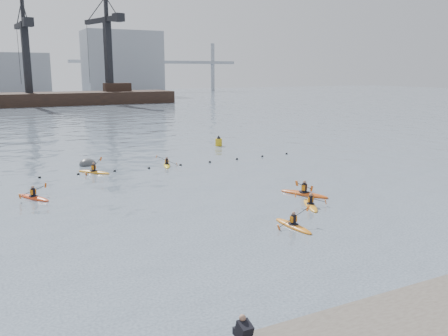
{
  "coord_description": "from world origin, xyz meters",
  "views": [
    {
      "loc": [
        -12.0,
        -16.97,
        8.41
      ],
      "look_at": [
        0.66,
        7.3,
        2.8
      ],
      "focal_mm": 38.0,
      "sensor_mm": 36.0,
      "label": 1
    }
  ],
  "objects_px": {
    "kayaker_1": "(311,205)",
    "mooring_buoy": "(88,164)",
    "nav_buoy": "(219,142)",
    "kayaker_4": "(304,193)",
    "kayaker_5": "(94,172)",
    "kayaker_0": "(293,225)",
    "kayaker_3": "(167,165)",
    "kayaker_2": "(34,197)"
  },
  "relations": [
    {
      "from": "kayaker_1",
      "to": "kayaker_3",
      "type": "distance_m",
      "value": 16.92
    },
    {
      "from": "kayaker_1",
      "to": "kayaker_4",
      "type": "relative_size",
      "value": 0.83
    },
    {
      "from": "kayaker_1",
      "to": "kayaker_2",
      "type": "distance_m",
      "value": 18.43
    },
    {
      "from": "nav_buoy",
      "to": "kayaker_4",
      "type": "bearing_deg",
      "value": -101.81
    },
    {
      "from": "kayaker_0",
      "to": "mooring_buoy",
      "type": "distance_m",
      "value": 24.13
    },
    {
      "from": "kayaker_0",
      "to": "kayaker_5",
      "type": "height_order",
      "value": "kayaker_5"
    },
    {
      "from": "kayaker_0",
      "to": "nav_buoy",
      "type": "bearing_deg",
      "value": 69.03
    },
    {
      "from": "kayaker_3",
      "to": "mooring_buoy",
      "type": "bearing_deg",
      "value": 166.9
    },
    {
      "from": "kayaker_1",
      "to": "kayaker_4",
      "type": "distance_m",
      "value": 2.83
    },
    {
      "from": "kayaker_1",
      "to": "kayaker_5",
      "type": "xyz_separation_m",
      "value": [
        -9.95,
        16.55,
        0.01
      ]
    },
    {
      "from": "mooring_buoy",
      "to": "kayaker_1",
      "type": "bearing_deg",
      "value": -64.84
    },
    {
      "from": "kayaker_3",
      "to": "mooring_buoy",
      "type": "distance_m",
      "value": 7.34
    },
    {
      "from": "kayaker_0",
      "to": "kayaker_2",
      "type": "bearing_deg",
      "value": 130.62
    },
    {
      "from": "kayaker_0",
      "to": "kayaker_1",
      "type": "relative_size",
      "value": 1.05
    },
    {
      "from": "kayaker_1",
      "to": "kayaker_5",
      "type": "distance_m",
      "value": 19.31
    },
    {
      "from": "mooring_buoy",
      "to": "nav_buoy",
      "type": "distance_m",
      "value": 16.23
    },
    {
      "from": "kayaker_3",
      "to": "kayaker_4",
      "type": "bearing_deg",
      "value": -52.38
    },
    {
      "from": "mooring_buoy",
      "to": "nav_buoy",
      "type": "bearing_deg",
      "value": 15.32
    },
    {
      "from": "kayaker_4",
      "to": "kayaker_5",
      "type": "relative_size",
      "value": 1.25
    },
    {
      "from": "kayaker_2",
      "to": "mooring_buoy",
      "type": "distance_m",
      "value": 11.84
    },
    {
      "from": "kayaker_1",
      "to": "kayaker_0",
      "type": "bearing_deg",
      "value": -114.74
    },
    {
      "from": "kayaker_1",
      "to": "kayaker_2",
      "type": "height_order",
      "value": "kayaker_1"
    },
    {
      "from": "kayaker_1",
      "to": "nav_buoy",
      "type": "relative_size",
      "value": 2.11
    },
    {
      "from": "kayaker_5",
      "to": "nav_buoy",
      "type": "bearing_deg",
      "value": -12.43
    },
    {
      "from": "kayaker_2",
      "to": "kayaker_4",
      "type": "height_order",
      "value": "kayaker_4"
    },
    {
      "from": "kayaker_4",
      "to": "kayaker_5",
      "type": "xyz_separation_m",
      "value": [
        -11.31,
        14.07,
        -0.01
      ]
    },
    {
      "from": "mooring_buoy",
      "to": "kayaker_4",
      "type": "bearing_deg",
      "value": -58.61
    },
    {
      "from": "kayaker_0",
      "to": "kayaker_4",
      "type": "relative_size",
      "value": 0.88
    },
    {
      "from": "kayaker_1",
      "to": "mooring_buoy",
      "type": "xyz_separation_m",
      "value": [
        -9.62,
        20.48,
        -0.09
      ]
    },
    {
      "from": "kayaker_4",
      "to": "kayaker_3",
      "type": "bearing_deg",
      "value": -97.71
    },
    {
      "from": "nav_buoy",
      "to": "mooring_buoy",
      "type": "bearing_deg",
      "value": -164.68
    },
    {
      "from": "kayaker_2",
      "to": "kayaker_4",
      "type": "xyz_separation_m",
      "value": [
        16.75,
        -7.67,
        0.02
      ]
    },
    {
      "from": "kayaker_2",
      "to": "kayaker_3",
      "type": "xyz_separation_m",
      "value": [
        11.99,
        6.44,
        -0.01
      ]
    },
    {
      "from": "kayaker_3",
      "to": "kayaker_5",
      "type": "relative_size",
      "value": 1.01
    },
    {
      "from": "kayaker_5",
      "to": "kayaker_0",
      "type": "bearing_deg",
      "value": -110.91
    },
    {
      "from": "kayaker_2",
      "to": "kayaker_4",
      "type": "relative_size",
      "value": 0.85
    },
    {
      "from": "kayaker_0",
      "to": "kayaker_3",
      "type": "height_order",
      "value": "kayaker_0"
    },
    {
      "from": "kayaker_1",
      "to": "mooring_buoy",
      "type": "distance_m",
      "value": 22.62
    },
    {
      "from": "kayaker_5",
      "to": "mooring_buoy",
      "type": "relative_size",
      "value": 1.28
    },
    {
      "from": "mooring_buoy",
      "to": "kayaker_5",
      "type": "bearing_deg",
      "value": -94.79
    },
    {
      "from": "kayaker_1",
      "to": "mooring_buoy",
      "type": "bearing_deg",
      "value": 140.4
    },
    {
      "from": "nav_buoy",
      "to": "kayaker_2",
      "type": "bearing_deg",
      "value": -145.67
    }
  ]
}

